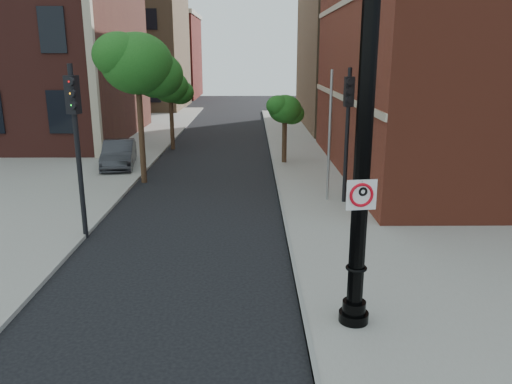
{
  "coord_description": "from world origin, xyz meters",
  "views": [
    {
      "loc": [
        0.97,
        -8.77,
        5.29
      ],
      "look_at": [
        1.07,
        2.0,
        2.34
      ],
      "focal_mm": 35.0,
      "sensor_mm": 36.0,
      "label": 1
    }
  ],
  "objects_px": {
    "lamppost": "(362,169)",
    "no_parking_sign": "(362,195)",
    "parked_car": "(119,154)",
    "traffic_signal_left": "(75,124)",
    "traffic_signal_right": "(348,114)"
  },
  "relations": [
    {
      "from": "lamppost",
      "to": "no_parking_sign",
      "type": "xyz_separation_m",
      "value": [
        -0.02,
        -0.18,
        -0.44
      ]
    },
    {
      "from": "parked_car",
      "to": "lamppost",
      "type": "bearing_deg",
      "value": -69.34
    },
    {
      "from": "lamppost",
      "to": "traffic_signal_left",
      "type": "relative_size",
      "value": 1.39
    },
    {
      "from": "traffic_signal_right",
      "to": "traffic_signal_left",
      "type": "bearing_deg",
      "value": -164.59
    },
    {
      "from": "no_parking_sign",
      "to": "parked_car",
      "type": "xyz_separation_m",
      "value": [
        -8.46,
        15.0,
        -2.15
      ]
    },
    {
      "from": "parked_car",
      "to": "traffic_signal_right",
      "type": "bearing_deg",
      "value": -41.82
    },
    {
      "from": "traffic_signal_left",
      "to": "no_parking_sign",
      "type": "bearing_deg",
      "value": -21.17
    },
    {
      "from": "lamppost",
      "to": "no_parking_sign",
      "type": "height_order",
      "value": "lamppost"
    },
    {
      "from": "parked_car",
      "to": "traffic_signal_left",
      "type": "distance_m",
      "value": 10.16
    },
    {
      "from": "lamppost",
      "to": "traffic_signal_left",
      "type": "distance_m",
      "value": 8.72
    },
    {
      "from": "no_parking_sign",
      "to": "traffic_signal_right",
      "type": "bearing_deg",
      "value": 73.96
    },
    {
      "from": "lamppost",
      "to": "traffic_signal_left",
      "type": "height_order",
      "value": "lamppost"
    },
    {
      "from": "no_parking_sign",
      "to": "parked_car",
      "type": "bearing_deg",
      "value": 112.21
    },
    {
      "from": "lamppost",
      "to": "traffic_signal_left",
      "type": "xyz_separation_m",
      "value": [
        -7.03,
        5.16,
        0.16
      ]
    },
    {
      "from": "lamppost",
      "to": "parked_car",
      "type": "xyz_separation_m",
      "value": [
        -8.48,
        14.83,
        -2.59
      ]
    }
  ]
}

